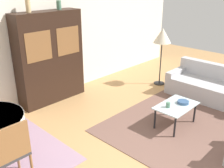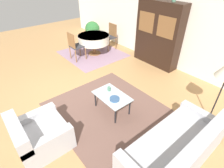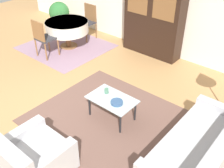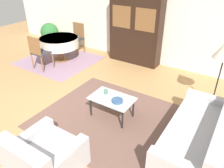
% 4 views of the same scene
% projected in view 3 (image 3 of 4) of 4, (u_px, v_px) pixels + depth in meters
% --- Properties ---
extents(ground_plane, '(14.00, 14.00, 0.00)m').
position_uv_depth(ground_plane, '(43.00, 109.00, 5.09)').
color(ground_plane, tan).
extents(area_rug, '(2.66, 2.36, 0.01)m').
position_uv_depth(area_rug, '(109.00, 119.00, 4.83)').
color(area_rug, brown).
rests_on(area_rug, ground_plane).
extents(dining_rug, '(2.17, 2.04, 0.01)m').
position_uv_depth(dining_rug, '(66.00, 47.00, 7.39)').
color(dining_rug, gray).
rests_on(dining_rug, ground_plane).
extents(couch, '(0.88, 1.99, 0.77)m').
position_uv_depth(couch, '(200.00, 151.00, 3.83)').
color(couch, '#B2B2B7').
rests_on(couch, ground_plane).
extents(armchair, '(0.90, 0.90, 0.74)m').
position_uv_depth(armchair, '(32.00, 158.00, 3.72)').
color(armchair, '#B2B2B7').
rests_on(armchair, ground_plane).
extents(coffee_table, '(0.85, 0.54, 0.43)m').
position_uv_depth(coffee_table, '(112.00, 101.00, 4.66)').
color(coffee_table, black).
rests_on(coffee_table, area_rug).
extents(display_cabinet, '(1.55, 0.43, 2.02)m').
position_uv_depth(display_cabinet, '(154.00, 16.00, 6.53)').
color(display_cabinet, black).
rests_on(display_cabinet, ground_plane).
extents(dining_table, '(1.17, 1.17, 0.73)m').
position_uv_depth(dining_table, '(67.00, 27.00, 7.08)').
color(dining_table, brown).
rests_on(dining_table, dining_rug).
extents(dining_chair_near, '(0.44, 0.44, 0.98)m').
position_uv_depth(dining_chair_near, '(43.00, 36.00, 6.58)').
color(dining_chair_near, brown).
rests_on(dining_chair_near, dining_rug).
extents(dining_chair_far, '(0.44, 0.44, 0.98)m').
position_uv_depth(dining_chair_far, '(88.00, 19.00, 7.60)').
color(dining_chair_far, brown).
rests_on(dining_chair_far, dining_rug).
extents(cup, '(0.08, 0.08, 0.10)m').
position_uv_depth(cup, '(106.00, 91.00, 4.75)').
color(cup, '#4C7A60').
rests_on(cup, coffee_table).
extents(bowl, '(0.21, 0.21, 0.05)m').
position_uv_depth(bowl, '(117.00, 102.00, 4.50)').
color(bowl, '#33517A').
rests_on(bowl, coffee_table).
extents(potted_plant, '(0.65, 0.65, 0.81)m').
position_uv_depth(potted_plant, '(59.00, 13.00, 8.43)').
color(potted_plant, '#4C4C51').
rests_on(potted_plant, ground_plane).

